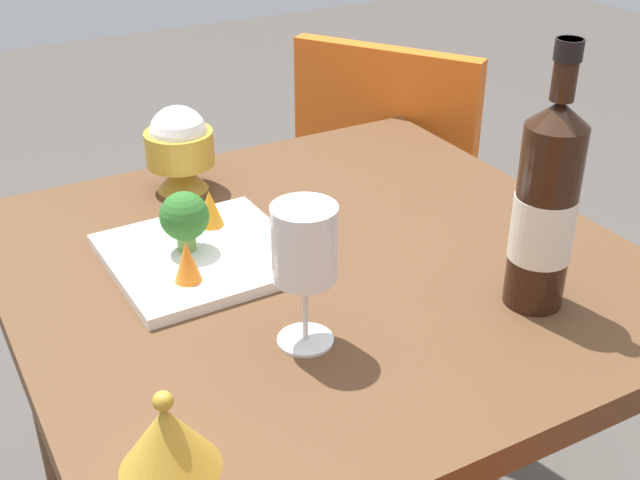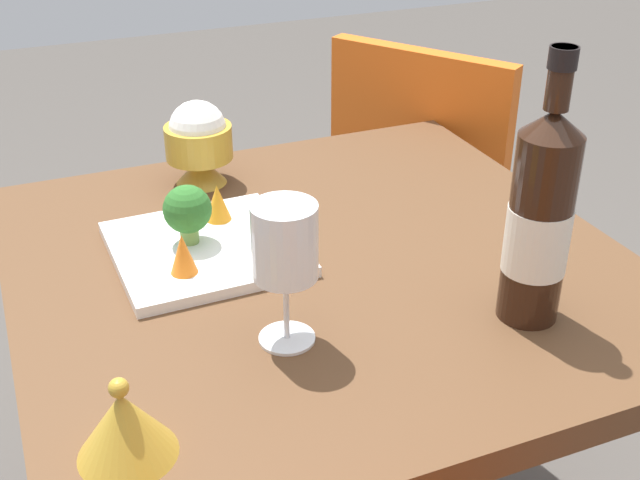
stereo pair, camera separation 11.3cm
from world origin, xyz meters
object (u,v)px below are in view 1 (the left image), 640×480
Objects in this scene: chair_by_wall at (395,181)px; carrot_garnish_left at (210,208)px; wine_bottle at (545,207)px; serving_plate at (203,255)px; rice_bowl_lid at (167,438)px; carrot_garnish_right at (187,262)px; broccoli_floret at (184,217)px; wine_glass at (304,247)px; rice_bowl at (179,147)px.

carrot_garnish_left is at bearing -90.83° from chair_by_wall.
serving_plate is at bearing -132.45° from wine_bottle.
serving_plate is at bearing 153.57° from rice_bowl_lid.
carrot_garnish_right is at bearing -122.28° from wine_bottle.
broccoli_floret reaches higher than carrot_garnish_left.
serving_plate is at bearing 145.30° from carrot_garnish_right.
wine_glass is at bearing 8.34° from serving_plate.
wine_glass is 2.09× the size of broccoli_floret.
rice_bowl is 1.42× the size of rice_bowl_lid.
carrot_garnish_right is at bearing -155.16° from wine_glass.
chair_by_wall is 3.33× the size of serving_plate.
rice_bowl_lid is 1.17× the size of broccoli_floret.
wine_bottle is 0.47m from serving_plate.
carrot_garnish_right reaches higher than serving_plate.
chair_by_wall is 8.50× the size of rice_bowl_lid.
chair_by_wall is at bearing 123.33° from broccoli_floret.
wine_glass is 1.79× the size of rice_bowl_lid.
rice_bowl is (0.20, -0.56, 0.27)m from chair_by_wall.
wine_bottle reaches higher than wine_glass.
rice_bowl is (-0.47, 0.02, -0.05)m from wine_glass.
rice_bowl is 1.65× the size of broccoli_floret.
wine_glass reaches higher than broccoli_floret.
rice_bowl_lid is at bearing -26.43° from serving_plate.
broccoli_floret is at bearing -132.25° from wine_bottle.
serving_plate is 0.09m from carrot_garnish_right.
carrot_garnish_right is at bearing -33.18° from carrot_garnish_left.
wine_bottle reaches higher than chair_by_wall.
wine_bottle is 6.01× the size of carrot_garnish_right.
chair_by_wall reaches higher than broccoli_floret.
rice_bowl_lid is 0.32m from carrot_garnish_right.
wine_glass reaches higher than serving_plate.
wine_bottle is at bearing 47.55° from serving_plate.
carrot_garnish_left is (-0.07, 0.04, 0.04)m from serving_plate.
wine_bottle is at bearing 26.79° from rice_bowl.
wine_glass is 0.48m from rice_bowl.
wine_glass is at bearing -2.98° from rice_bowl.
chair_by_wall is at bearing 126.79° from carrot_garnish_right.
rice_bowl reaches higher than carrot_garnish_right.
wine_glass is at bearing -74.31° from chair_by_wall.
serving_plate is (-0.30, -0.33, -0.13)m from wine_bottle.
chair_by_wall is 0.80m from broccoli_floret.
rice_bowl is at bearing 160.78° from carrot_garnish_right.
carrot_garnish_right is at bearing -19.22° from rice_bowl.
chair_by_wall is 0.78m from serving_plate.
rice_bowl reaches higher than rice_bowl_lid.
carrot_garnish_right is (0.08, -0.03, -0.02)m from broccoli_floret.
chair_by_wall is at bearing 158.47° from wine_bottle.
carrot_garnish_left is at bearing -6.52° from rice_bowl.
carrot_garnish_left is (0.17, -0.02, -0.03)m from rice_bowl.
wine_bottle reaches higher than rice_bowl.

